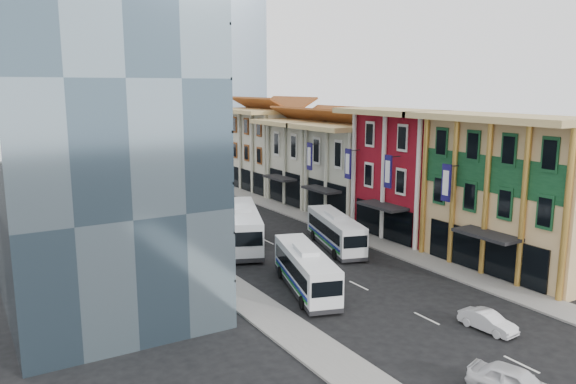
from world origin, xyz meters
TOP-DOWN VIEW (x-y plane):
  - ground at (0.00, 0.00)m, footprint 200.00×200.00m
  - sidewalk_right at (8.50, 22.00)m, footprint 3.00×90.00m
  - sidewalk_left at (-8.50, 22.00)m, footprint 3.00×90.00m
  - shophouse_tan at (14.00, 5.00)m, footprint 8.00×14.00m
  - shophouse_red at (14.00, 17.00)m, footprint 8.00×10.00m
  - shophouse_cream_near at (14.00, 26.50)m, footprint 8.00×9.00m
  - shophouse_cream_mid at (14.00, 35.50)m, footprint 8.00×9.00m
  - shophouse_cream_far at (14.00, 46.00)m, footprint 8.00×12.00m
  - office_tower at (-17.00, 19.00)m, footprint 12.00×26.00m
  - office_block_far at (-16.00, 42.00)m, footprint 10.00×18.00m
  - bus_left_near at (-3.93, 9.20)m, footprint 5.24×10.41m
  - bus_left_far at (-2.71, 21.92)m, footprint 7.13×12.22m
  - bus_right at (4.30, 17.02)m, footprint 5.23×10.51m
  - sedan_left at (-3.09, -7.94)m, footprint 3.07×4.81m
  - sedan_right at (1.88, -2.19)m, footprint 1.54×3.66m

SIDE VIEW (x-z plane):
  - ground at x=0.00m, z-range 0.00..0.00m
  - sidewalk_right at x=8.50m, z-range 0.00..0.15m
  - sidewalk_left at x=-8.50m, z-range 0.00..0.15m
  - sedan_right at x=1.88m, z-range 0.00..1.18m
  - sedan_left at x=-3.09m, z-range 0.00..1.52m
  - bus_left_near at x=-3.93m, z-range 0.00..3.26m
  - bus_right at x=4.30m, z-range 0.00..3.29m
  - bus_left_far at x=-2.71m, z-range 0.00..3.86m
  - shophouse_cream_near at x=14.00m, z-range 0.00..10.00m
  - shophouse_cream_mid at x=14.00m, z-range 0.00..10.00m
  - shophouse_cream_far at x=14.00m, z-range 0.00..11.00m
  - shophouse_tan at x=14.00m, z-range 0.00..12.00m
  - shophouse_red at x=14.00m, z-range 0.00..12.00m
  - office_block_far at x=-16.00m, z-range 0.00..14.00m
  - office_tower at x=-17.00m, z-range 0.00..30.00m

